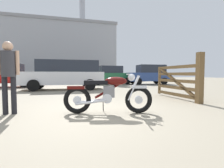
# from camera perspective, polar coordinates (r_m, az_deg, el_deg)

# --- Properties ---
(ground_plane) EXTENTS (80.00, 80.00, 0.00)m
(ground_plane) POSITION_cam_1_polar(r_m,az_deg,el_deg) (4.28, -3.60, -9.14)
(ground_plane) COLOR gray
(vintage_motorcycle) EXTENTS (2.04, 0.75, 0.94)m
(vintage_motorcycle) POSITION_cam_1_polar(r_m,az_deg,el_deg) (4.00, -1.09, -3.44)
(vintage_motorcycle) COLOR black
(vintage_motorcycle) RESTS_ON ground_plane
(timber_gate) EXTENTS (0.22, 2.54, 1.60)m
(timber_gate) POSITION_cam_1_polar(r_m,az_deg,el_deg) (6.69, 21.93, 1.20)
(timber_gate) COLOR brown
(timber_gate) RESTS_ON ground_plane
(bystander) EXTENTS (0.46, 0.30, 1.66)m
(bystander) POSITION_cam_1_polar(r_m,az_deg,el_deg) (4.55, -31.28, 4.06)
(bystander) COLOR black
(bystander) RESTS_ON ground_plane
(pale_sedan_back) EXTENTS (4.78, 2.15, 1.74)m
(pale_sedan_back) POSITION_cam_1_polar(r_m,az_deg,el_deg) (10.69, -15.40, 3.27)
(pale_sedan_back) COLOR black
(pale_sedan_back) RESTS_ON ground_plane
(blue_hatchback_right) EXTENTS (4.31, 2.14, 1.67)m
(blue_hatchback_right) POSITION_cam_1_polar(r_m,az_deg,el_deg) (14.35, -31.75, 2.46)
(blue_hatchback_right) COLOR black
(blue_hatchback_right) RESTS_ON ground_plane
(red_hatchback_near) EXTENTS (4.27, 2.05, 1.67)m
(red_hatchback_near) POSITION_cam_1_polar(r_m,az_deg,el_deg) (15.71, -0.68, 2.97)
(red_hatchback_near) COLOR black
(red_hatchback_near) RESTS_ON ground_plane
(silver_sedan_mid) EXTENTS (4.06, 2.17, 1.78)m
(silver_sedan_mid) POSITION_cam_1_polar(r_m,az_deg,el_deg) (16.23, 12.24, 3.19)
(silver_sedan_mid) COLOR black
(silver_sedan_mid) RESTS_ON ground_plane
(industrial_building) EXTENTS (24.17, 8.97, 22.46)m
(industrial_building) POSITION_cam_1_polar(r_m,az_deg,el_deg) (35.75, -19.36, 10.41)
(industrial_building) COLOR #9EA0A8
(industrial_building) RESTS_ON ground_plane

